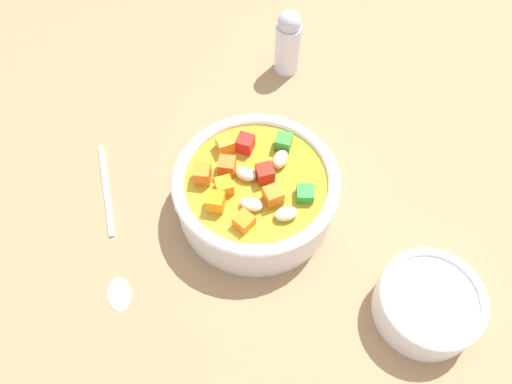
{
  "coord_description": "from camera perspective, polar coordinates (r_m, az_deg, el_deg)",
  "views": [
    {
      "loc": [
        -10.9,
        27.19,
        50.26
      ],
      "look_at": [
        0.0,
        0.0,
        2.95
      ],
      "focal_mm": 34.65,
      "sensor_mm": 36.0,
      "label": 1
    }
  ],
  "objects": [
    {
      "name": "ground_plane",
      "position": [
        0.59,
        -0.0,
        -2.02
      ],
      "size": [
        140.0,
        140.0,
        2.0
      ],
      "primitive_type": "cube",
      "color": "#9E754F"
    },
    {
      "name": "side_bowl_small",
      "position": [
        0.54,
        19.27,
        -12.04
      ],
      "size": [
        10.63,
        10.63,
        4.52
      ],
      "color": "white",
      "rests_on": "ground_plane"
    },
    {
      "name": "soup_bowl_main",
      "position": [
        0.55,
        -0.02,
        0.2
      ],
      "size": [
        18.48,
        18.48,
        7.29
      ],
      "color": "white",
      "rests_on": "ground_plane"
    },
    {
      "name": "spoon",
      "position": [
        0.58,
        -16.34,
        -5.0
      ],
      "size": [
        14.53,
        18.67,
        0.74
      ],
      "rotation": [
        0.0,
        0.0,
        2.21
      ],
      "color": "silver",
      "rests_on": "ground_plane"
    },
    {
      "name": "pepper_shaker",
      "position": [
        0.69,
        3.72,
        16.94
      ],
      "size": [
        3.49,
        3.49,
        9.52
      ],
      "color": "silver",
      "rests_on": "ground_plane"
    }
  ]
}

